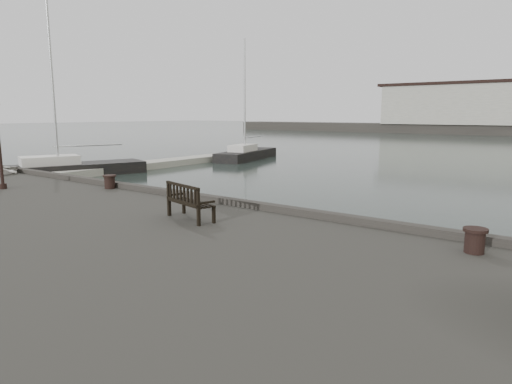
{
  "coord_description": "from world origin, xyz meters",
  "views": [
    {
      "loc": [
        7.92,
        -10.18,
        4.18
      ],
      "look_at": [
        0.67,
        -0.5,
        2.1
      ],
      "focal_mm": 32.0,
      "sensor_mm": 36.0,
      "label": 1
    }
  ],
  "objects_px": {
    "bench": "(190,208)",
    "yacht_a": "(67,172)",
    "bollard_right": "(475,241)",
    "bollard_left": "(110,182)",
    "yacht_d": "(247,157)"
  },
  "relations": [
    {
      "from": "bench",
      "to": "yacht_d",
      "type": "bearing_deg",
      "value": 139.24
    },
    {
      "from": "bollard_right",
      "to": "yacht_d",
      "type": "xyz_separation_m",
      "value": [
        -24.5,
        24.33,
        -1.57
      ]
    },
    {
      "from": "bollard_right",
      "to": "bench",
      "type": "bearing_deg",
      "value": -168.74
    },
    {
      "from": "yacht_a",
      "to": "yacht_d",
      "type": "height_order",
      "value": "yacht_a"
    },
    {
      "from": "bench",
      "to": "yacht_a",
      "type": "bearing_deg",
      "value": 170.42
    },
    {
      "from": "bollard_left",
      "to": "bollard_right",
      "type": "xyz_separation_m",
      "value": [
        12.05,
        -0.47,
        0.0
      ]
    },
    {
      "from": "bollard_left",
      "to": "bollard_right",
      "type": "distance_m",
      "value": 12.06
    },
    {
      "from": "bench",
      "to": "yacht_d",
      "type": "relative_size",
      "value": 0.14
    },
    {
      "from": "bollard_left",
      "to": "yacht_a",
      "type": "height_order",
      "value": "yacht_a"
    },
    {
      "from": "bollard_left",
      "to": "bench",
      "type": "bearing_deg",
      "value": -16.85
    },
    {
      "from": "bench",
      "to": "yacht_a",
      "type": "distance_m",
      "value": 22.82
    },
    {
      "from": "bollard_left",
      "to": "yacht_d",
      "type": "relative_size",
      "value": 0.04
    },
    {
      "from": "bench",
      "to": "bollard_right",
      "type": "distance_m",
      "value": 6.46
    },
    {
      "from": "bench",
      "to": "bollard_right",
      "type": "xyz_separation_m",
      "value": [
        6.33,
        1.26,
        -0.04
      ]
    },
    {
      "from": "bollard_right",
      "to": "yacht_a",
      "type": "bearing_deg",
      "value": 164.01
    }
  ]
}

